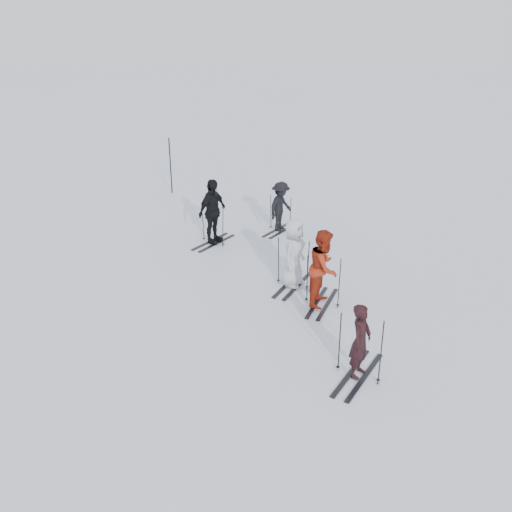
{
  "coord_description": "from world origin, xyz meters",
  "views": [
    {
      "loc": [
        2.91,
        -11.42,
        6.61
      ],
      "look_at": [
        0.0,
        1.0,
        1.0
      ],
      "focal_mm": 40.0,
      "sensor_mm": 36.0,
      "label": 1
    }
  ],
  "objects": [
    {
      "name": "skier_uphill_far",
      "position": [
        -0.23,
        5.37,
        0.79
      ],
      "size": [
        0.92,
        1.16,
        1.58
      ],
      "primitive_type": "imported",
      "rotation": [
        0.0,
        0.0,
        1.19
      ],
      "color": "black",
      "rests_on": "ground"
    },
    {
      "name": "skis_near_dark",
      "position": [
        2.73,
        -1.98,
        0.68
      ],
      "size": [
        2.08,
        1.51,
        1.36
      ],
      "primitive_type": null,
      "rotation": [
        0.0,
        0.0,
        1.26
      ],
      "color": "black",
      "rests_on": "ground"
    },
    {
      "name": "skier_near_dark",
      "position": [
        2.73,
        -1.98,
        0.76
      ],
      "size": [
        0.52,
        0.64,
        1.52
      ],
      "primitive_type": "imported",
      "rotation": [
        0.0,
        0.0,
        1.26
      ],
      "color": "black",
      "rests_on": "ground"
    },
    {
      "name": "skier_uphill_left",
      "position": [
        -2.01,
        3.89,
        0.98
      ],
      "size": [
        0.87,
        1.25,
        1.96
      ],
      "primitive_type": "imported",
      "rotation": [
        0.0,
        0.0,
        1.19
      ],
      "color": "black",
      "rests_on": "ground"
    },
    {
      "name": "ground",
      "position": [
        0.0,
        0.0,
        0.0
      ],
      "size": [
        120.0,
        120.0,
        0.0
      ],
      "primitive_type": "plane",
      "color": "silver",
      "rests_on": "ground"
    },
    {
      "name": "skier_grey",
      "position": [
        0.83,
        1.59,
        0.89
      ],
      "size": [
        0.75,
        0.98,
        1.78
      ],
      "primitive_type": "imported",
      "rotation": [
        0.0,
        0.0,
        1.33
      ],
      "color": "#B8BFC3",
      "rests_on": "ground"
    },
    {
      "name": "skis_uphill_far",
      "position": [
        -0.23,
        5.37,
        0.6
      ],
      "size": [
        1.86,
        1.43,
        1.2
      ],
      "primitive_type": null,
      "rotation": [
        0.0,
        0.0,
        1.19
      ],
      "color": "black",
      "rests_on": "ground"
    },
    {
      "name": "skis_red",
      "position": [
        1.69,
        0.78,
        0.64
      ],
      "size": [
        1.88,
        1.18,
        1.28
      ],
      "primitive_type": null,
      "rotation": [
        0.0,
        0.0,
        1.42
      ],
      "color": "black",
      "rests_on": "ground"
    },
    {
      "name": "skier_red",
      "position": [
        1.69,
        0.78,
        0.94
      ],
      "size": [
        0.84,
        1.01,
        1.87
      ],
      "primitive_type": "imported",
      "rotation": [
        0.0,
        0.0,
        1.42
      ],
      "color": "maroon",
      "rests_on": "ground"
    },
    {
      "name": "skis_uphill_left",
      "position": [
        -2.01,
        3.89,
        0.63
      ],
      "size": [
        1.94,
        1.49,
        1.26
      ],
      "primitive_type": null,
      "rotation": [
        0.0,
        0.0,
        1.19
      ],
      "color": "black",
      "rests_on": "ground"
    },
    {
      "name": "piste_marker",
      "position": [
        -5.05,
        8.39,
        1.06
      ],
      "size": [
        0.06,
        0.06,
        2.12
      ],
      "primitive_type": "cylinder",
      "rotation": [
        0.0,
        0.0,
        -0.25
      ],
      "color": "black",
      "rests_on": "ground"
    },
    {
      "name": "skis_grey",
      "position": [
        0.83,
        1.59,
        0.66
      ],
      "size": [
        1.99,
        1.36,
        1.33
      ],
      "primitive_type": null,
      "rotation": [
        0.0,
        0.0,
        1.33
      ],
      "color": "black",
      "rests_on": "ground"
    }
  ]
}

